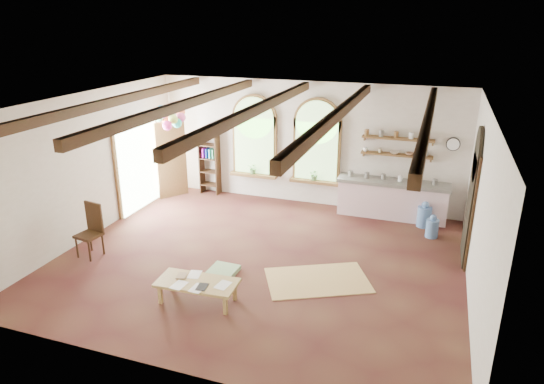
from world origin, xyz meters
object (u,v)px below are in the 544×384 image
at_px(kitchen_counter, 392,199).
at_px(coffee_table, 197,284).
at_px(side_chair, 90,241).
at_px(balloon_cluster, 170,116).

height_order(kitchen_counter, coffee_table, kitchen_counter).
xyz_separation_m(kitchen_counter, side_chair, (-5.66, -4.16, -0.15)).
distance_m(kitchen_counter, side_chair, 7.03).
height_order(kitchen_counter, side_chair, side_chair).
bearing_deg(balloon_cluster, coffee_table, -55.94).
bearing_deg(side_chair, balloon_cluster, 87.74).
height_order(coffee_table, side_chair, side_chair).
relative_size(kitchen_counter, balloon_cluster, 2.33).
distance_m(kitchen_counter, coffee_table, 5.71).
xyz_separation_m(kitchen_counter, balloon_cluster, (-5.53, -0.90, 1.85)).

